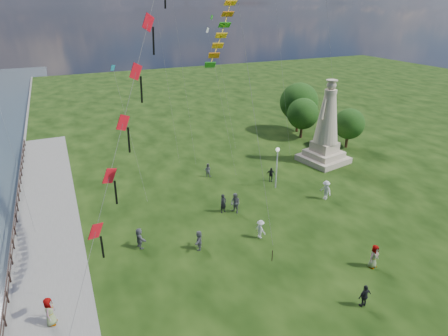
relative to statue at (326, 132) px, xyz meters
name	(u,v)px	position (x,y,z in m)	size (l,w,h in m)	color
waterfront	(30,271)	(-30.60, -7.41, -3.61)	(200.00, 200.00, 1.51)	#33464D
statue	(326,132)	(0.00, 0.00, 0.00)	(5.40, 5.40, 9.39)	beige
lamppost	(277,159)	(-8.56, -3.54, -0.49)	(0.39, 0.39, 4.24)	silver
tree_row	(309,109)	(3.71, 8.28, 0.26)	(7.10, 12.46, 6.93)	#382314
person_1	(235,203)	(-14.32, -6.25, -2.62)	(0.90, 0.56, 1.85)	#595960
person_2	(260,229)	(-14.21, -10.50, -2.78)	(1.00, 0.51, 1.54)	silver
person_3	(365,296)	(-12.07, -19.40, -2.77)	(0.91, 0.47, 1.56)	black
person_4	(374,256)	(-8.84, -16.81, -2.67)	(0.86, 0.53, 1.75)	#595960
person_5	(139,238)	(-23.06, -7.94, -2.72)	(1.53, 0.66, 1.65)	#595960
person_6	(223,203)	(-15.26, -5.78, -2.67)	(0.64, 0.42, 1.75)	black
person_7	(208,170)	(-13.73, 1.64, -2.80)	(0.72, 0.45, 1.49)	#595960
person_8	(326,190)	(-5.56, -7.46, -2.62)	(1.20, 0.62, 1.85)	silver
person_9	(271,174)	(-8.24, -2.06, -2.79)	(0.89, 0.46, 1.52)	black
person_10	(50,313)	(-29.28, -13.26, -2.65)	(0.88, 0.54, 1.79)	#595960
person_11	(199,240)	(-19.08, -9.92, -2.77)	(1.43, 0.62, 1.55)	#595960
red_kite_train	(135,80)	(-23.00, -11.77, 9.59)	(9.78, 9.35, 21.09)	black
small_kites	(198,28)	(-12.66, 6.40, 10.92)	(33.31, 15.53, 25.36)	teal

